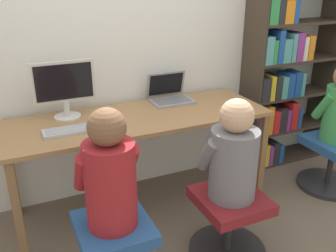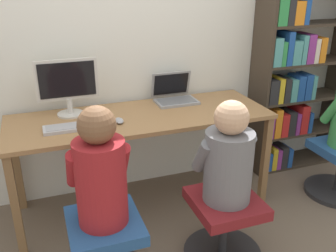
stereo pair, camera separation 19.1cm
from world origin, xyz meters
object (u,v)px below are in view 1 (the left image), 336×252
(office_chair_left, at_px, (115,252))
(person_at_monitor, at_px, (110,175))
(office_chair_right, at_px, (229,223))
(desktop_monitor, at_px, (65,88))
(person_at_laptop, at_px, (233,156))
(office_chair_side, at_px, (331,161))
(bookshelf, at_px, (281,80))
(laptop, at_px, (170,96))
(keyboard, at_px, (78,129))

(office_chair_left, distance_m, person_at_monitor, 0.51)
(person_at_monitor, bearing_deg, office_chair_left, -90.00)
(office_chair_right, bearing_deg, person_at_monitor, 176.93)
(desktop_monitor, height_order, person_at_monitor, desktop_monitor)
(person_at_laptop, bearing_deg, office_chair_side, 15.41)
(desktop_monitor, xyz_separation_m, office_chair_right, (0.80, -0.90, -0.75))
(person_at_laptop, xyz_separation_m, bookshelf, (1.11, 0.92, 0.10))
(desktop_monitor, xyz_separation_m, laptop, (0.81, 0.03, -0.17))
(office_chair_left, relative_size, office_chair_right, 1.00)
(laptop, xyz_separation_m, office_chair_left, (-0.76, -0.90, -0.58))
(office_chair_left, height_order, office_chair_side, same)
(desktop_monitor, bearing_deg, person_at_laptop, -48.45)
(person_at_monitor, bearing_deg, laptop, 49.64)
(desktop_monitor, distance_m, person_at_laptop, 1.23)
(desktop_monitor, distance_m, keyboard, 0.34)
(keyboard, distance_m, office_chair_left, 0.81)
(laptop, relative_size, person_at_monitor, 0.48)
(office_chair_left, relative_size, bookshelf, 0.31)
(keyboard, xyz_separation_m, office_chair_right, (0.78, -0.63, -0.54))
(keyboard, height_order, bookshelf, bookshelf)
(desktop_monitor, bearing_deg, bookshelf, 0.56)
(office_chair_left, relative_size, person_at_laptop, 0.80)
(bookshelf, xyz_separation_m, office_chair_side, (0.13, -0.58, -0.58))
(person_at_laptop, distance_m, bookshelf, 1.45)
(office_chair_side, bearing_deg, office_chair_right, -164.41)
(keyboard, height_order, person_at_monitor, person_at_monitor)
(bookshelf, bearing_deg, office_chair_right, -140.37)
(office_chair_left, bearing_deg, person_at_monitor, 90.00)
(person_at_monitor, bearing_deg, office_chair_side, 8.79)
(keyboard, distance_m, person_at_monitor, 0.60)
(office_chair_right, bearing_deg, office_chair_side, 15.59)
(laptop, distance_m, office_chair_side, 1.48)
(keyboard, xyz_separation_m, bookshelf, (1.89, 0.29, 0.03))
(desktop_monitor, height_order, laptop, desktop_monitor)
(person_at_monitor, bearing_deg, keyboard, 93.42)
(office_chair_left, bearing_deg, keyboard, 93.39)
(keyboard, relative_size, office_chair_left, 0.88)
(laptop, distance_m, keyboard, 0.85)
(office_chair_right, height_order, person_at_monitor, person_at_monitor)
(keyboard, xyz_separation_m, office_chair_left, (0.04, -0.60, -0.54))
(laptop, xyz_separation_m, bookshelf, (1.10, -0.01, -0.00))
(laptop, bearing_deg, office_chair_side, -25.47)
(office_chair_left, relative_size, office_chair_side, 1.00)
(person_at_laptop, bearing_deg, person_at_monitor, 177.25)
(laptop, xyz_separation_m, office_chair_side, (1.23, -0.59, -0.58))
(office_chair_left, xyz_separation_m, person_at_laptop, (0.74, -0.03, 0.48))
(laptop, relative_size, bookshelf, 0.20)
(office_chair_left, bearing_deg, bookshelf, 25.53)
(office_chair_right, bearing_deg, laptop, 89.06)
(keyboard, bearing_deg, desktop_monitor, 93.88)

